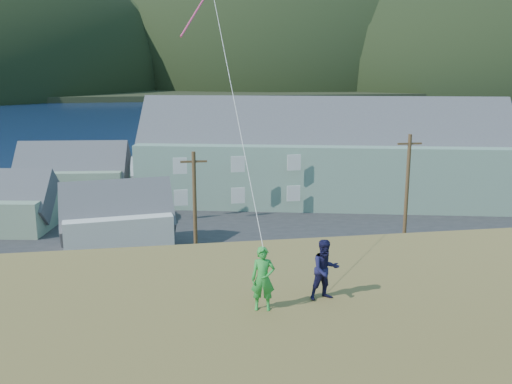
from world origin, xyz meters
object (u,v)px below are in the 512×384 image
lodge (322,154)px  shed_white (118,220)px  wharf (125,169)px  shed_palegreen_near (0,204)px  shed_palegreen_far (73,174)px  kite_flyer_navy (325,270)px  kite_flyer_green (263,279)px

lodge → shed_white: size_ratio=4.34×
lodge → wharf: bearing=150.9°
shed_palegreen_near → shed_white: shed_white is taller
wharf → shed_white: size_ratio=3.07×
lodge → shed_palegreen_near: size_ratio=3.96×
shed_palegreen_near → shed_palegreen_far: 10.73m
shed_palegreen_far → kite_flyer_navy: bearing=-67.1°
lodge → kite_flyer_green: bearing=-94.3°
shed_palegreen_far → kite_flyer_green: bearing=-69.4°
lodge → shed_palegreen_near: 29.29m
shed_white → kite_flyer_green: 28.28m
kite_flyer_green → kite_flyer_navy: bearing=23.5°
shed_palegreen_near → shed_palegreen_far: shed_palegreen_far is taller
wharf → shed_palegreen_far: size_ratio=2.30×
shed_palegreen_near → kite_flyer_navy: size_ratio=5.46×
kite_flyer_green → shed_palegreen_near: bearing=125.8°
lodge → shed_white: 22.73m
shed_palegreen_near → kite_flyer_green: size_ratio=5.39×
lodge → shed_palegreen_far: size_ratio=3.25×
shed_palegreen_near → shed_white: size_ratio=1.09×
shed_palegreen_near → kite_flyer_navy: bearing=-51.6°
wharf → kite_flyer_navy: (9.02, -57.99, 7.60)m
lodge → kite_flyer_navy: (-11.15, -39.22, 3.26)m
shed_palegreen_near → lodge: bearing=22.0°
kite_flyer_green → shed_white: bearing=113.2°
shed_palegreen_near → shed_white: (9.82, -6.87, 0.11)m
wharf → kite_flyer_green: 59.32m
lodge → kite_flyer_green: 41.81m
wharf → shed_palegreen_near: 25.92m
lodge → shed_white: bearing=-132.5°
lodge → kite_flyer_navy: size_ratio=21.63×
shed_palegreen_near → shed_palegreen_far: size_ratio=0.82×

